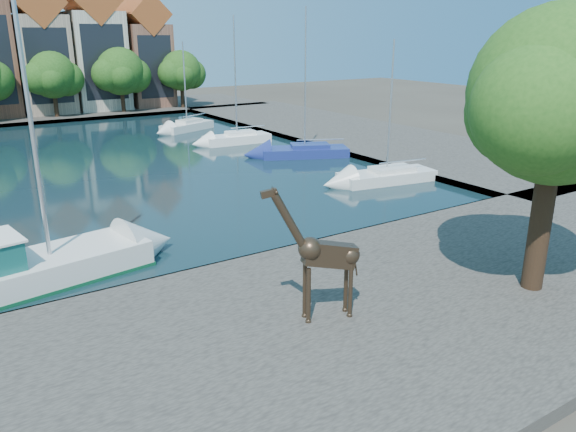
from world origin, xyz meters
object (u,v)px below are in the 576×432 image
at_px(plane_tree, 560,102).
at_px(motorsailer, 11,269).
at_px(giraffe_statue, 322,254).
at_px(sailboat_right_a, 387,174).

xyz_separation_m(plane_tree, motorsailer, (-17.17, 11.75, -6.66)).
relative_size(giraffe_statue, motorsailer, 0.40).
xyz_separation_m(giraffe_statue, motorsailer, (-8.64, 9.25, -1.87)).
distance_m(giraffe_statue, sailboat_right_a, 21.31).
distance_m(motorsailer, sailboat_right_a, 25.01).
bearing_deg(sailboat_right_a, motorsailer, -169.07).
relative_size(giraffe_statue, sailboat_right_a, 0.51).
height_order(plane_tree, sailboat_right_a, plane_tree).
height_order(plane_tree, motorsailer, motorsailer).
bearing_deg(plane_tree, giraffe_statue, 163.65).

